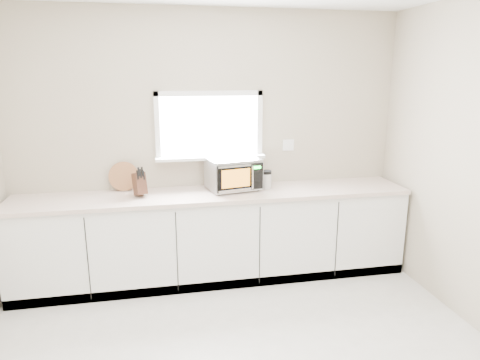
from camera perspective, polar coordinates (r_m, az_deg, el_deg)
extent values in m
cube|color=#B1A68C|center=(4.46, -4.08, 4.72)|extent=(4.00, 0.02, 2.70)
cube|color=white|center=(4.42, -4.11, 7.25)|extent=(1.00, 0.02, 0.60)
cube|color=white|center=(4.40, -3.93, 3.02)|extent=(1.12, 0.16, 0.03)
cube|color=white|center=(4.38, -4.16, 11.46)|extent=(1.10, 0.04, 0.05)
cube|color=white|center=(4.45, -4.01, 3.08)|extent=(1.10, 0.04, 0.05)
cube|color=white|center=(4.37, -10.98, 6.96)|extent=(0.05, 0.04, 0.70)
cube|color=white|center=(4.50, 2.62, 7.39)|extent=(0.05, 0.04, 0.70)
cube|color=white|center=(4.64, 6.45, 4.65)|extent=(0.12, 0.01, 0.12)
cube|color=white|center=(4.42, -3.39, -7.63)|extent=(3.92, 0.60, 0.88)
cube|color=beige|center=(4.26, -3.46, -1.93)|extent=(3.92, 0.64, 0.04)
cylinder|color=black|center=(4.16, -2.85, -1.92)|extent=(0.02, 0.02, 0.01)
cylinder|color=black|center=(4.43, -4.16, -0.93)|extent=(0.02, 0.02, 0.01)
cylinder|color=black|center=(4.31, 2.40, -1.33)|extent=(0.02, 0.02, 0.01)
cylinder|color=black|center=(4.58, 0.82, -0.41)|extent=(0.02, 0.02, 0.01)
cube|color=silver|center=(4.33, -0.94, 0.87)|extent=(0.56, 0.47, 0.30)
cube|color=black|center=(4.15, 0.06, 0.30)|extent=(0.47, 0.11, 0.26)
cube|color=orange|center=(4.13, -0.54, 0.22)|extent=(0.29, 0.06, 0.18)
cylinder|color=silver|center=(4.17, 1.71, 0.38)|extent=(0.02, 0.02, 0.23)
cube|color=black|center=(4.21, 2.21, 0.50)|extent=(0.12, 0.03, 0.26)
cube|color=#19FF33|center=(4.19, 2.26, 1.68)|extent=(0.08, 0.02, 0.03)
cube|color=silver|center=(4.29, -0.94, 2.87)|extent=(0.56, 0.47, 0.01)
cube|color=#3F2316|center=(4.20, -13.25, -0.48)|extent=(0.16, 0.23, 0.25)
cube|color=black|center=(4.13, -13.51, 0.66)|extent=(0.03, 0.04, 0.09)
cube|color=black|center=(4.13, -13.14, 0.84)|extent=(0.03, 0.04, 0.09)
cube|color=black|center=(4.15, -12.74, 0.63)|extent=(0.03, 0.04, 0.09)
cube|color=black|center=(4.12, -13.34, 1.08)|extent=(0.03, 0.04, 0.09)
cube|color=black|center=(4.13, -12.90, 1.13)|extent=(0.03, 0.04, 0.09)
cylinder|color=#A06B3D|center=(4.44, -15.24, 0.48)|extent=(0.29, 0.07, 0.29)
cylinder|color=silver|center=(4.39, 3.52, -0.12)|extent=(0.12, 0.12, 0.15)
cylinder|color=black|center=(4.37, 3.54, 1.09)|extent=(0.11, 0.11, 0.04)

